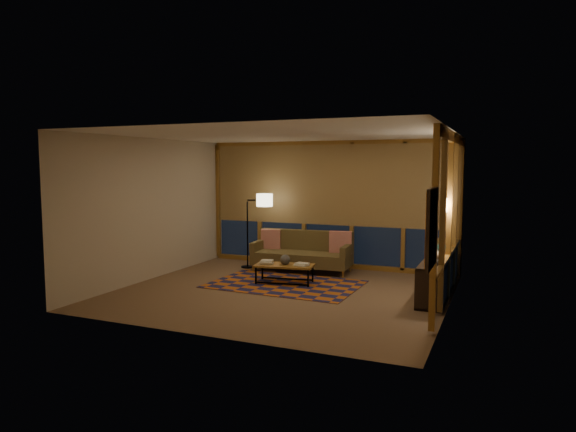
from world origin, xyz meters
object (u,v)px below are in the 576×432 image
at_px(sofa, 302,252).
at_px(coffee_table, 285,274).
at_px(bookshelf, 438,274).
at_px(floor_lamp, 247,231).

distance_m(sofa, coffee_table, 1.16).
bearing_deg(bookshelf, coffee_table, -171.54).
relative_size(sofa, coffee_table, 1.86).
height_order(sofa, bookshelf, sofa).
height_order(sofa, floor_lamp, floor_lamp).
bearing_deg(floor_lamp, coffee_table, -64.73).
bearing_deg(bookshelf, floor_lamp, 170.27).
relative_size(coffee_table, bookshelf, 0.42).
bearing_deg(sofa, bookshelf, -18.68).
relative_size(floor_lamp, bookshelf, 0.62).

